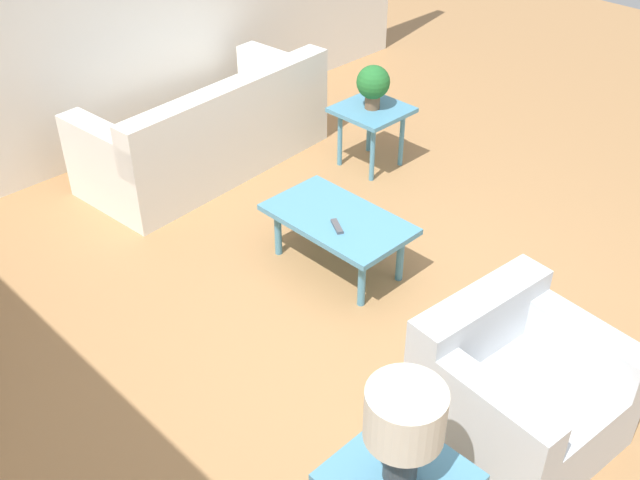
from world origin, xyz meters
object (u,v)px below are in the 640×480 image
object	(u,v)px
armchair	(514,390)
coffee_table	(338,223)
potted_plant	(373,84)
sofa	(209,134)
side_table_plant	(372,117)
table_lamp	(404,422)

from	to	relation	value
armchair	coffee_table	distance (m)	1.70
potted_plant	sofa	bearing A→B (deg)	46.70
side_table_plant	potted_plant	xyz separation A→B (m)	(-0.00, 0.00, 0.29)
sofa	table_lamp	distance (m)	3.79
armchair	coffee_table	world-z (taller)	armchair
side_table_plant	potted_plant	bearing A→B (deg)	180.00
side_table_plant	coffee_table	bearing A→B (deg)	123.32
side_table_plant	table_lamp	distance (m)	3.60
potted_plant	table_lamp	bearing A→B (deg)	133.82
coffee_table	potted_plant	xyz separation A→B (m)	(0.80, -1.22, 0.37)
potted_plant	table_lamp	world-z (taller)	table_lamp
armchair	coffee_table	bearing A→B (deg)	82.06
sofa	table_lamp	xyz separation A→B (m)	(-3.39, 1.61, 0.54)
armchair	potted_plant	xyz separation A→B (m)	(2.45, -1.62, 0.43)
coffee_table	potted_plant	size ratio (longest dim) A/B	2.75
table_lamp	coffee_table	bearing A→B (deg)	-39.10
potted_plant	table_lamp	size ratio (longest dim) A/B	0.73
sofa	armchair	xyz separation A→B (m)	(-3.37, 0.65, -0.01)
armchair	potted_plant	distance (m)	2.97
sofa	potted_plant	distance (m)	1.40
side_table_plant	potted_plant	world-z (taller)	potted_plant
armchair	potted_plant	world-z (taller)	potted_plant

